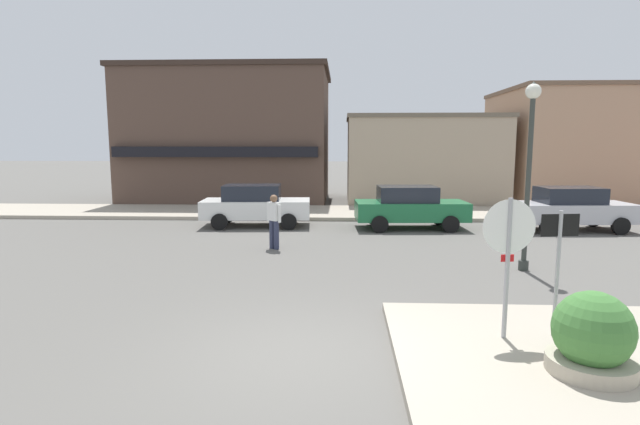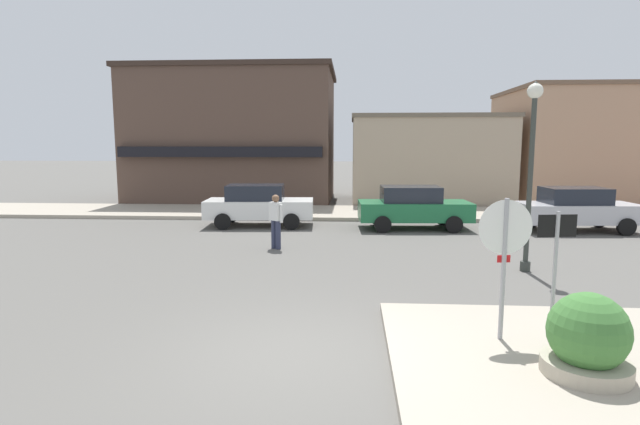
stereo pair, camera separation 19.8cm
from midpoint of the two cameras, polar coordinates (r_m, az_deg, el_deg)
ground_plane at (r=7.67m, az=-2.06°, el=-15.90°), size 160.00×160.00×0.00m
sidewalk_corner at (r=8.24m, az=32.41°, el=-14.90°), size 6.40×4.80×0.15m
kerb_far at (r=21.95m, az=1.74°, el=-0.01°), size 80.00×4.00×0.15m
stop_sign at (r=7.95m, az=20.99°, el=-4.09°), size 0.81×0.13×2.30m
one_way_sign at (r=8.36m, az=25.90°, el=-5.10°), size 0.60×0.10×2.10m
planter at (r=7.46m, az=28.91°, el=-12.99°), size 1.10×1.10×1.23m
lamp_post at (r=12.94m, az=23.46°, el=6.64°), size 0.36×0.36×4.54m
parked_car_nearest at (r=18.89m, az=-6.73°, el=0.89°), size 4.10×2.07×1.56m
parked_car_second at (r=18.45m, az=10.91°, el=0.64°), size 4.09×2.04×1.56m
parked_car_third at (r=19.85m, az=27.55°, el=0.39°), size 4.10×2.07×1.56m
pedestrian_crossing_near at (r=14.73m, az=-4.69°, el=-0.83°), size 0.49×0.41×1.61m
building_corner_shop at (r=28.02m, az=-9.26°, el=8.61°), size 10.67×7.67×6.97m
building_storefront_left_near at (r=27.04m, az=12.35°, el=5.95°), size 7.96×5.74×4.52m
building_storefront_left_mid at (r=29.97m, az=27.02°, el=6.82°), size 6.77×7.53×5.95m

